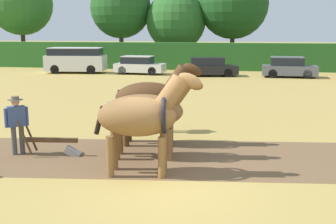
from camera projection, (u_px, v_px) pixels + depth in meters
The scene contains 17 objects.
ground_plane at pixel (170, 184), 9.66m from camera, with size 240.00×240.00×0.00m, color tan.
plowed_furrow_strip at pixel (2, 155), 11.90m from camera, with size 26.95×3.66×0.01m, color brown.
hedgerow at pixel (226, 56), 36.90m from camera, with size 56.77×1.63×2.36m, color #286023.
tree_far_left at pixel (21, 4), 42.93m from camera, with size 6.43×6.43×9.35m.
tree_left at pixel (121, 8), 41.98m from camera, with size 6.06×6.06×8.68m.
tree_center_left at pixel (176, 21), 41.50m from camera, with size 5.89×5.89×7.30m.
tree_center at pixel (233, 4), 40.85m from camera, with size 6.80×6.80×9.37m.
draft_horse_lead_left at pixel (142, 116), 10.05m from camera, with size 2.66×1.23×2.57m.
draft_horse_lead_right at pixel (148, 111), 11.42m from camera, with size 2.85×1.24×2.35m.
draft_horse_trail_left at pixel (152, 98), 12.73m from camera, with size 2.77×1.27×2.58m.
plow at pixel (56, 144), 11.75m from camera, with size 1.74×0.54×1.13m.
farmer_at_plow at pixel (17, 121), 11.78m from camera, with size 0.52×0.46×1.66m.
farmer_beside_team at pixel (166, 105), 14.40m from camera, with size 0.24×0.66×1.63m.
parked_van at pixel (76, 60), 34.37m from camera, with size 4.97×2.59×2.07m.
parked_car_left at pixel (139, 65), 33.53m from camera, with size 4.02×1.94×1.44m.
parked_car_center_left at pixel (209, 67), 32.06m from camera, with size 4.42×2.44×1.41m.
parked_car_center at pixel (289, 67), 31.24m from camera, with size 3.98×1.83×1.52m.
Camera 1 is at (1.61, -9.02, 3.47)m, focal length 45.00 mm.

